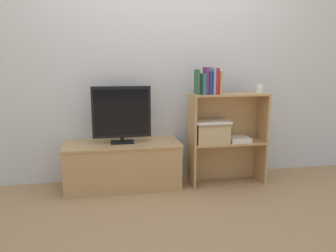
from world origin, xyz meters
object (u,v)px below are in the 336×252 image
book_charcoal (199,84)px  book_skyblue (212,81)px  tv (122,114)px  book_teal (202,84)px  book_crimson (215,81)px  book_forest (197,82)px  tv_stand (123,165)px  book_navy (209,83)px  storage_basket_left (211,132)px  book_plum (206,81)px  book_tan (219,83)px  baby_monitor (259,88)px  laptop (212,122)px  magazine_stack (238,139)px

book_charcoal → book_skyblue: size_ratio=0.78×
tv → book_teal: 0.81m
book_crimson → book_forest: bearing=180.0°
tv_stand → book_navy: book_navy is taller
tv_stand → storage_basket_left: (0.86, -0.10, 0.32)m
book_skyblue → book_crimson: book_skyblue is taller
book_plum → book_tan: 0.13m
baby_monitor → book_charcoal: bearing=-177.1°
book_forest → book_navy: 0.12m
book_crimson → book_tan: (0.03, 0.00, -0.02)m
tv → book_tan: size_ratio=2.61×
book_skyblue → storage_basket_left: 0.50m
book_forest → laptop: 0.42m
magazine_stack → tv_stand: bearing=175.1°
magazine_stack → book_teal: bearing=-176.7°
tv_stand → book_tan: size_ratio=5.21×
book_crimson → baby_monitor: 0.47m
book_plum → book_tan: book_plum is taller
tv → book_crimson: book_crimson is taller
book_navy → book_charcoal: bearing=180.0°
magazine_stack → baby_monitor: bearing=2.7°
book_teal → storage_basket_left: 0.48m
tv_stand → magazine_stack: size_ratio=4.86×
book_tan → storage_basket_left: size_ratio=0.65×
book_plum → tv: bearing=171.5°
tv_stand → book_tan: bearing=-7.4°
book_forest → book_teal: book_forest is taller
baby_monitor → storage_basket_left: size_ratio=0.37×
book_forest → book_plum: size_ratio=0.91×
book_plum → book_navy: 0.04m
tv_stand → book_plum: size_ratio=4.41×
book_navy → laptop: bearing=22.6°
storage_basket_left → laptop: (-0.00, -0.00, 0.10)m
book_skyblue → magazine_stack: 0.65m
tv → book_navy: (0.82, -0.12, 0.29)m
book_forest → book_plum: (0.09, -0.00, 0.01)m
book_skyblue → laptop: size_ratio=0.71×
book_teal → book_crimson: book_crimson is taller
book_charcoal → book_teal: (0.03, 0.00, 0.00)m
book_crimson → storage_basket_left: bearing=143.5°
book_forest → book_charcoal: bearing=-0.0°
book_charcoal → tv: bearing=170.8°
book_plum → book_tan: size_ratio=1.18×
book_navy → tv: bearing=171.8°
baby_monitor → book_skyblue: bearing=-176.3°
baby_monitor → book_plum: bearing=-176.7°
tv_stand → storage_basket_left: size_ratio=3.41×
book_forest → book_plum: book_plum is taller
magazine_stack → book_charcoal: bearing=-176.9°
book_crimson → magazine_stack: (0.26, 0.02, -0.58)m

